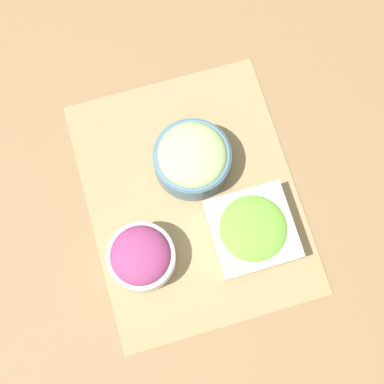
{
  "coord_description": "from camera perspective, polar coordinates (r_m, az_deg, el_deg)",
  "views": [
    {
      "loc": [
        -0.22,
        0.06,
        0.92
      ],
      "look_at": [
        0.0,
        0.0,
        0.03
      ],
      "focal_mm": 50.0,
      "sensor_mm": 36.0,
      "label": 1
    }
  ],
  "objects": [
    {
      "name": "ground_plane",
      "position": [
        0.94,
        0.0,
        -0.52
      ],
      "size": [
        3.0,
        3.0,
        0.0
      ],
      "primitive_type": "plane",
      "color": "olive"
    },
    {
      "name": "cucumber_bowl",
      "position": [
        0.92,
        0.02,
        3.67
      ],
      "size": [
        0.13,
        0.13,
        0.08
      ],
      "color": "slate",
      "rests_on": "placemat"
    },
    {
      "name": "onion_bowl",
      "position": [
        0.89,
        -5.42,
        -6.87
      ],
      "size": [
        0.11,
        0.11,
        0.08
      ],
      "color": "silver",
      "rests_on": "placemat"
    },
    {
      "name": "placemat",
      "position": [
        0.94,
        0.0,
        -0.49
      ],
      "size": [
        0.46,
        0.36,
        0.0
      ],
      "color": "#937F56",
      "rests_on": "ground_plane"
    },
    {
      "name": "lettuce_bowl",
      "position": [
        0.9,
        6.46,
        -4.05
      ],
      "size": [
        0.14,
        0.14,
        0.06
      ],
      "color": "white",
      "rests_on": "placemat"
    }
  ]
}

